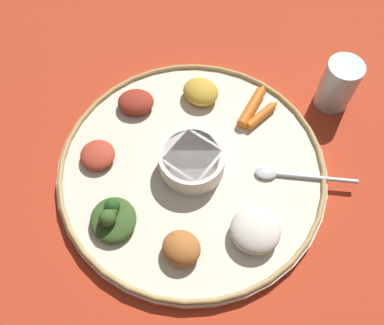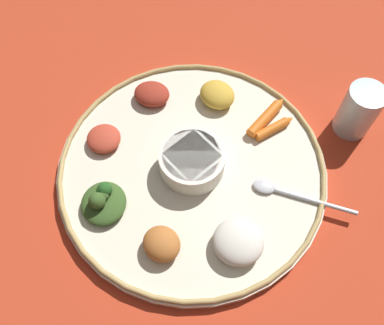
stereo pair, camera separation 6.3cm
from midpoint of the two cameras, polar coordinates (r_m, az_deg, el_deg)
The scene contains 14 objects.
ground_plane at distance 0.66m, azimuth -2.73°, elevation -1.54°, with size 2.40×2.40×0.00m, color #B7381E.
platter at distance 0.65m, azimuth -2.76°, elevation -1.22°, with size 0.43×0.43×0.02m, color beige.
platter_rim at distance 0.64m, azimuth -2.80°, elevation -0.77°, with size 0.42×0.42×0.01m, color tan.
center_bowl at distance 0.63m, azimuth -2.88°, elevation 0.04°, with size 0.10×0.10×0.04m.
spoon at distance 0.65m, azimuth 10.68°, elevation -1.99°, with size 0.14×0.11×0.01m.
greens_pile at distance 0.61m, azimuth -13.98°, elevation -7.73°, with size 0.09×0.09×0.04m.
carrot_near_spoon at distance 0.69m, azimuth 7.27°, elevation 6.45°, with size 0.08×0.03×0.02m.
carrot_outer at distance 0.70m, azimuth 5.93°, elevation 7.76°, with size 0.09×0.06×0.02m.
mound_chickpea at distance 0.58m, azimuth -4.66°, elevation -12.09°, with size 0.06×0.05×0.03m, color #B2662D.
mound_beet at distance 0.71m, azimuth -10.40°, elevation 8.08°, with size 0.06×0.05×0.03m, color maroon.
mound_rice_white at distance 0.59m, azimuth 5.74°, elevation -9.72°, with size 0.07×0.07×0.03m, color silver.
mound_lentil_yellow at distance 0.71m, azimuth -1.37°, elevation 9.61°, with size 0.06×0.06×0.03m, color gold.
mound_berbere_red at distance 0.67m, azimuth -15.67°, elevation 0.78°, with size 0.06×0.05×0.02m, color #B73D28.
drinking_glass at distance 0.74m, azimuth 17.23°, elevation 9.82°, with size 0.06×0.06×0.09m.
Camera 1 is at (0.16, 0.26, 0.59)m, focal length 38.31 mm.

